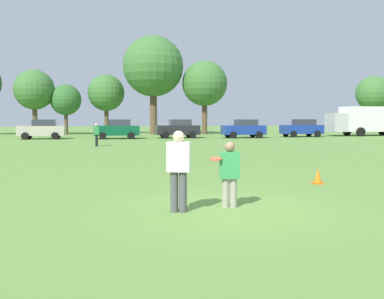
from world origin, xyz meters
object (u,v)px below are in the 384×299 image
Objects in this scene: parked_car_mid_right at (178,129)px; box_truck at (367,120)px; parked_car_far_right at (302,128)px; parked_car_center at (117,129)px; bystander_sideline_watcher at (96,133)px; frisbee at (216,159)px; parked_car_near_right at (244,128)px; player_defender at (230,171)px; parked_car_mid_left at (42,129)px; traffic_cone at (318,176)px; player_thrower at (179,166)px.

box_truck reaches higher than parked_car_mid_right.
box_truck is (21.16, 1.42, 0.83)m from parked_car_mid_right.
parked_car_center is at bearing -177.86° from parked_car_far_right.
bystander_sideline_watcher is at bearing -156.08° from box_truck.
parked_car_near_right is at bearing 71.88° from frisbee.
frisbee is 0.07× the size of parked_car_center.
parked_car_near_right is (10.31, 32.44, 0.11)m from player_defender.
parked_car_center is at bearing -5.21° from parked_car_mid_left.
parked_car_mid_right is 13.04m from parked_car_far_right.
bystander_sideline_watcher reaches higher than player_defender.
parked_car_near_right is (6.42, -0.88, 0.00)m from parked_car_mid_right.
parked_car_near_right is (6.73, 29.51, 0.69)m from traffic_cone.
player_thrower is 0.41× the size of parked_car_mid_right.
player_thrower is 0.41× the size of parked_car_near_right.
box_truck is at bearing 2.14° from parked_car_mid_left.
player_thrower is 3.62× the size of traffic_cone.
parked_car_mid_right is at bearing 81.39° from player_thrower.
parked_car_far_right is at bearing -171.66° from box_truck.
parked_car_center reaches higher than traffic_cone.
parked_car_far_right reaches higher than player_defender.
parked_car_mid_left is at bearing 102.84° from player_thrower.
parked_car_mid_left and parked_car_mid_right have the same top height.
frisbee is (-0.33, -0.05, 0.29)m from player_defender.
parked_car_mid_left is at bearing 174.79° from parked_car_center.
parked_car_mid_left is at bearing 112.23° from traffic_cone.
bystander_sideline_watcher is at bearing 96.13° from player_thrower.
frisbee is at bearing 15.54° from player_thrower.
parked_car_mid_right and parked_car_far_right have the same top height.
parked_car_center is at bearing 91.39° from player_thrower.
parked_car_center is 1.00× the size of parked_car_near_right.
parked_car_mid_left reaches higher than traffic_cone.
player_thrower is at bearing -88.61° from parked_car_center.
box_truck is at bearing 55.99° from traffic_cone.
frisbee is 34.60m from parked_car_mid_left.
parked_car_far_right is at bearing 62.83° from frisbee.
parked_car_mid_left is at bearing -179.82° from parked_car_far_right.
player_thrower is 34.63m from parked_car_mid_left.
parked_car_near_right reaches higher than traffic_cone.
box_truck is at bearing 23.92° from bystander_sideline_watcher.
player_defender is at bearing -75.11° from parked_car_mid_left.
player_defender is 22.32m from bystander_sideline_watcher.
bystander_sideline_watcher is at bearing -65.14° from parked_car_mid_left.
parked_car_near_right is (19.21, -1.03, 0.00)m from parked_car_mid_left.
bystander_sideline_watcher is (-13.91, -10.41, -0.02)m from parked_car_near_right.
parked_car_mid_right is (3.88, 33.32, 0.11)m from player_defender.
box_truck is at bearing 53.90° from frisbee.
parked_car_far_right is at bearing 1.02° from parked_car_mid_right.
parked_car_mid_left and parked_car_near_right have the same top height.
parked_car_mid_left is 1.00× the size of parked_car_near_right.
frisbee is 22.33m from bystander_sideline_watcher.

